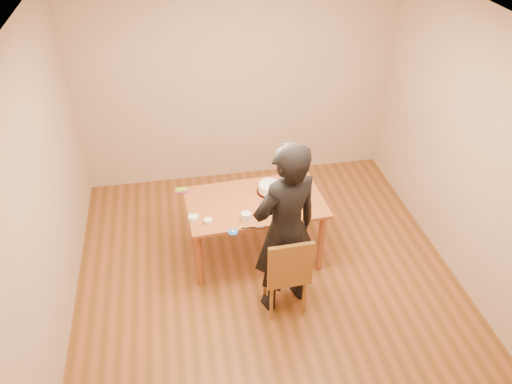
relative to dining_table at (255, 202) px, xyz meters
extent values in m
cube|color=brown|center=(0.06, -0.56, -0.73)|extent=(4.00, 4.50, 0.00)
cube|color=silver|center=(0.06, -0.56, 1.97)|extent=(4.00, 4.50, 0.00)
cube|color=tan|center=(0.06, 1.69, 0.62)|extent=(4.00, 0.00, 2.70)
cube|color=tan|center=(-1.94, -0.56, 0.62)|extent=(0.00, 4.50, 2.70)
cube|color=tan|center=(2.06, -0.56, 0.62)|extent=(0.00, 4.50, 2.70)
cube|color=brown|center=(0.00, 0.00, 0.00)|extent=(1.47, 0.92, 0.04)
cube|color=brown|center=(0.15, -0.78, -0.28)|extent=(0.39, 0.39, 0.04)
cylinder|color=#AC0B19|center=(0.18, 0.13, 0.03)|extent=(0.27, 0.27, 0.02)
cylinder|color=white|center=(0.18, 0.13, 0.08)|extent=(0.24, 0.24, 0.08)
ellipsoid|color=white|center=(0.18, 0.13, 0.13)|extent=(0.24, 0.24, 0.03)
cylinder|color=white|center=(-0.14, -0.30, 0.06)|extent=(0.10, 0.10, 0.09)
cylinder|color=#1B53B1|center=(-0.30, -0.46, 0.02)|extent=(0.10, 0.10, 0.01)
ellipsoid|color=white|center=(-0.30, -0.46, 0.04)|extent=(0.04, 0.04, 0.02)
cylinder|color=white|center=(-0.52, -0.27, 0.04)|extent=(0.08, 0.08, 0.04)
cylinder|color=white|center=(-0.67, -0.19, 0.04)|extent=(0.09, 0.09, 0.04)
cylinder|color=white|center=(-0.64, -0.18, 0.04)|extent=(0.08, 0.08, 0.04)
cube|color=#C42E72|center=(-0.75, 0.30, 0.03)|extent=(0.13, 0.07, 0.02)
cube|color=green|center=(-0.76, 0.31, 0.05)|extent=(0.12, 0.07, 0.02)
cube|color=black|center=(-0.15, -0.42, 0.02)|extent=(0.14, 0.02, 0.01)
imported|color=black|center=(0.15, -0.73, 0.19)|extent=(0.78, 0.64, 1.85)
camera|label=1|loc=(-0.74, -4.12, 3.14)|focal=35.00mm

